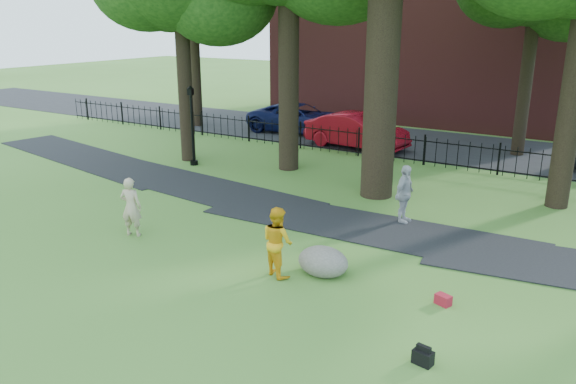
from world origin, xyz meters
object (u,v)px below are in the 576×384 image
Objects in this scene: boulder at (323,259)px; red_sedan at (356,131)px; woman at (131,207)px; man at (278,241)px; lamppost at (192,127)px.

boulder is 14.02m from red_sedan.
woman is 1.35× the size of boulder.
woman is at bearing 23.80° from man.
red_sedan reaches higher than boulder.
lamppost reaches higher than man.
woman is at bearing -71.69° from lamppost.
lamppost is 0.67× the size of red_sedan.
man is 1.35× the size of boulder.
boulder is 11.65m from lamppost.
lamppost is at bearing 146.17° from boulder.
man is (4.87, 0.01, 0.00)m from woman.
woman is 0.34× the size of red_sedan.
lamppost is (-9.62, 6.45, 1.26)m from boulder.
lamppost is at bearing -15.35° from man.
woman is at bearing -173.86° from boulder.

